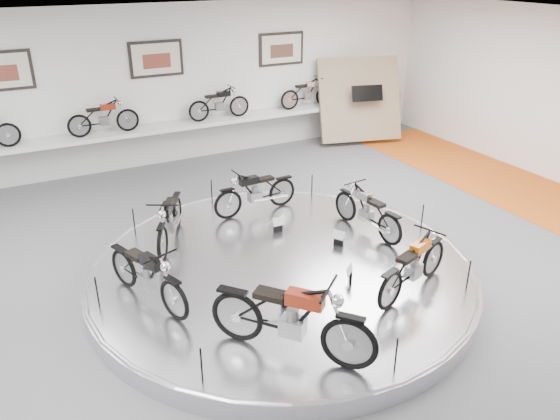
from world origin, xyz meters
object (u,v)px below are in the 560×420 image
bike_e (291,317)px  bike_a (367,210)px  display_platform (282,272)px  bike_b (256,191)px  bike_c (169,219)px  shelf (165,128)px  bike_f (414,265)px  bike_d (147,274)px

bike_e → bike_a: bearing=88.9°
display_platform → bike_b: bike_b is taller
bike_c → bike_b: bearing=132.7°
bike_e → display_platform: bearing=114.6°
shelf → bike_b: 4.35m
display_platform → bike_f: bearing=-49.8°
bike_e → bike_c: bearing=146.5°
bike_b → bike_f: (0.87, -3.72, 0.01)m
bike_e → shelf: bearing=133.1°
shelf → bike_d: 6.83m
display_platform → bike_d: 2.33m
bike_a → bike_f: size_ratio=0.96×
bike_c → bike_e: 3.69m
bike_a → bike_e: bike_e is taller
bike_e → bike_f: bearing=59.8°
shelf → bike_a: 6.38m
bike_a → bike_d: 4.22m
display_platform → bike_a: (1.96, 0.34, 0.60)m
bike_d → bike_f: (3.63, -1.59, -0.01)m
display_platform → bike_b: 2.23m
bike_d → bike_b: bearing=108.3°
shelf → bike_d: (-2.25, -6.44, -0.23)m
bike_d → bike_a: bearing=75.8°
bike_c → display_platform: bearing=69.7°
bike_c → bike_d: bearing=1.5°
bike_d → bike_e: bearing=13.5°
bike_a → shelf: bearing=11.6°
display_platform → bike_c: bearing=131.0°
bike_b → bike_e: (-1.46, -4.14, 0.11)m
bike_b → shelf: bearing=-86.4°
shelf → bike_c: bike_c is taller
shelf → bike_a: (1.96, -6.06, -0.25)m
display_platform → bike_d: bike_d is taller
bike_b → bike_f: bike_f is taller
bike_c → bike_f: (2.78, -3.24, -0.01)m
bike_f → bike_d: bearing=136.9°
display_platform → bike_c: (-1.40, 1.61, 0.62)m
display_platform → bike_e: bearing=-114.9°
bike_d → bike_e: bike_e is taller
bike_a → bike_e: size_ratio=0.79×
bike_c → bike_d: (-0.85, -1.65, 0.00)m
shelf → bike_d: size_ratio=6.86×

